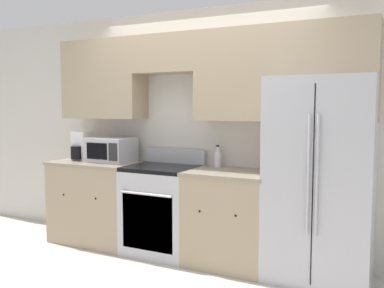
{
  "coord_description": "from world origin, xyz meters",
  "views": [
    {
      "loc": [
        1.93,
        -3.54,
        1.57
      ],
      "look_at": [
        -0.0,
        0.31,
        1.18
      ],
      "focal_mm": 40.0,
      "sensor_mm": 36.0,
      "label": 1
    }
  ],
  "objects_px": {
    "refrigerator": "(321,179)",
    "microwave": "(111,150)",
    "bottle": "(218,158)",
    "oven_range": "(163,209)"
  },
  "relations": [
    {
      "from": "microwave",
      "to": "bottle",
      "type": "distance_m",
      "value": 1.26
    },
    {
      "from": "oven_range",
      "to": "bottle",
      "type": "relative_size",
      "value": 4.77
    },
    {
      "from": "refrigerator",
      "to": "microwave",
      "type": "height_order",
      "value": "refrigerator"
    },
    {
      "from": "oven_range",
      "to": "microwave",
      "type": "xyz_separation_m",
      "value": [
        -0.71,
        0.05,
        0.6
      ]
    },
    {
      "from": "refrigerator",
      "to": "bottle",
      "type": "xyz_separation_m",
      "value": [
        -1.08,
        0.17,
        0.11
      ]
    },
    {
      "from": "microwave",
      "to": "oven_range",
      "type": "bearing_deg",
      "value": -4.33
    },
    {
      "from": "bottle",
      "to": "oven_range",
      "type": "bearing_deg",
      "value": -157.39
    },
    {
      "from": "refrigerator",
      "to": "bottle",
      "type": "height_order",
      "value": "refrigerator"
    },
    {
      "from": "oven_range",
      "to": "refrigerator",
      "type": "distance_m",
      "value": 1.68
    },
    {
      "from": "microwave",
      "to": "bottle",
      "type": "bearing_deg",
      "value": 7.78
    }
  ]
}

